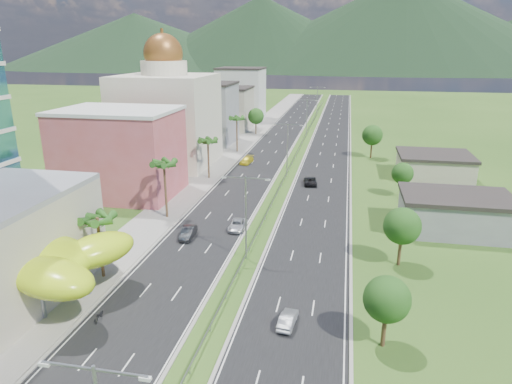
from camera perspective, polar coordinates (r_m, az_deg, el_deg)
The scene contains 33 objects.
ground at distance 50.60m, azimuth -3.72°, elevation -13.21°, with size 500.00×500.00×0.00m, color #2D5119.
road_left at distance 135.72m, azimuth 2.92°, elevation 6.72°, with size 11.00×260.00×0.04m, color black.
road_right at distance 134.44m, azimuth 9.29°, elevation 6.41°, with size 11.00×260.00×0.04m, color black.
sidewalk_left at distance 137.36m, azimuth -1.04°, elevation 6.89°, with size 7.00×260.00×0.12m, color gray.
median_guardrail at distance 117.20m, azimuth 5.27°, elevation 5.20°, with size 0.10×216.06×0.76m.
streetlight_median_b at distance 56.49m, azimuth -1.28°, elevation -2.17°, with size 6.04×0.25×11.00m.
streetlight_median_c at distance 94.55m, azimuth 3.95°, elevation 5.98°, with size 6.04×0.25×11.00m.
streetlight_median_d at distance 138.67m, azimuth 6.38°, elevation 9.69°, with size 6.04×0.25×11.00m.
streetlight_median_e at distance 183.22m, azimuth 7.65°, elevation 11.60°, with size 6.04×0.25×11.00m.
lime_canopy at distance 53.54m, azimuth -26.37°, elevation -7.32°, with size 18.00×15.00×7.40m.
pink_shophouse at distance 85.77m, azimuth -16.64°, elevation 4.57°, with size 20.00×15.00×15.00m, color #BA4D4C.
domed_building at distance 105.61m, azimuth -11.08°, elevation 9.48°, with size 20.00×20.00×28.70m.
midrise_grey at distance 129.05m, azimuth -6.41°, elevation 9.65°, with size 16.00×15.00×16.00m, color gray.
midrise_beige at distance 150.18m, azimuth -3.86°, elevation 10.28°, with size 16.00×15.00×13.00m, color #ACA08E.
midrise_white at distance 172.07m, azimuth -1.87°, elevation 12.10°, with size 16.00×15.00×18.00m, color silver.
shed_near at distance 72.75m, azimuth 23.61°, elevation -2.63°, with size 15.00×10.00×5.00m, color gray.
shed_far at distance 101.43m, azimuth 21.35°, elevation 2.97°, with size 14.00×12.00×4.40m, color #ACA08E.
palm_tree_b at distance 54.88m, azimuth -19.21°, elevation -3.47°, with size 3.60×3.60×8.10m.
palm_tree_c at distance 71.50m, azimuth -11.43°, elevation 3.24°, with size 3.60×3.60×9.60m.
palm_tree_d at distance 92.80m, azimuth -6.03°, elevation 6.20°, with size 3.60×3.60×8.60m.
palm_tree_e at distance 116.41m, azimuth -2.42°, elevation 9.02°, with size 3.60×3.60×9.40m.
leafy_tree_lfar at distance 140.97m, azimuth -0.01°, elevation 9.45°, with size 4.90×4.90×8.05m.
leafy_tree_ra at distance 42.77m, azimuth 16.05°, elevation -12.78°, with size 4.20×4.20×6.90m.
leafy_tree_rb at distance 58.22m, azimuth 17.81°, elevation -4.09°, with size 4.55×4.55×7.47m.
leafy_tree_rc at distance 85.30m, azimuth 17.85°, elevation 2.21°, with size 3.85×3.85×6.33m.
leafy_tree_rd at distance 113.88m, azimuth 14.34°, elevation 6.90°, with size 4.90×4.90×8.05m.
mountain_ridge at distance 494.91m, azimuth 17.29°, elevation 14.01°, with size 860.00×140.00×90.00m, color black, non-canonical shape.
car_dark_left at distance 65.58m, azimuth -8.48°, elevation -5.03°, with size 1.62×4.64×1.53m, color black.
car_silver_mid_left at distance 67.85m, azimuth -2.34°, elevation -4.13°, with size 2.24×4.87×1.35m, color #A7A8AE.
car_yellow_far_left at distance 105.84m, azimuth -1.16°, elevation 3.99°, with size 2.10×5.16×1.50m, color gold.
car_silver_right at distance 46.11m, azimuth 3.99°, elevation -15.59°, with size 1.37×3.93×1.30m, color #A0A2A7.
car_dark_far_right at distance 90.29m, azimuth 6.79°, elevation 1.42°, with size 2.41×5.22×1.45m, color black.
motorcycle at distance 49.31m, azimuth -19.05°, elevation -14.26°, with size 0.59×1.95×1.24m, color black.
Camera 1 is at (11.51, -41.84, 26.03)m, focal length 32.00 mm.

